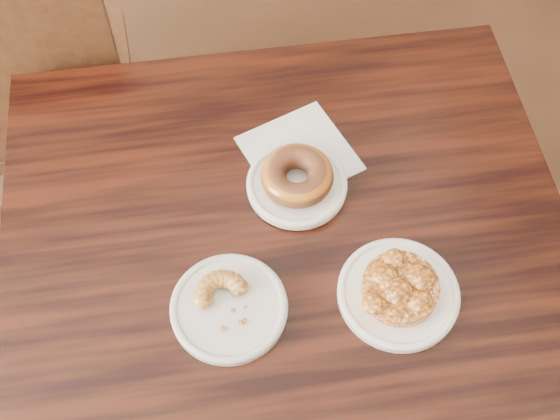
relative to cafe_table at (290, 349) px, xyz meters
name	(u,v)px	position (x,y,z in m)	size (l,w,h in m)	color
floor	(243,412)	(-0.11, 0.02, -0.38)	(5.00, 5.00, 0.00)	black
cafe_table	(290,349)	(0.00, 0.00, 0.00)	(0.88, 0.88, 0.75)	black
chair_far	(43,90)	(-0.30, 0.77, 0.08)	(0.45, 0.45, 0.90)	black
napkin	(299,153)	(0.09, 0.18, 0.38)	(0.16, 0.16, 0.00)	white
plate_donut	(297,185)	(0.06, 0.12, 0.39)	(0.16, 0.16, 0.01)	white
plate_cruller	(229,308)	(-0.11, -0.03, 0.38)	(0.17, 0.17, 0.01)	silver
plate_fritter	(398,294)	(0.12, -0.11, 0.38)	(0.18, 0.18, 0.01)	white
glazed_donut	(297,176)	(0.06, 0.12, 0.41)	(0.11, 0.11, 0.04)	#945315
apple_fritter	(401,287)	(0.12, -0.11, 0.41)	(0.15, 0.15, 0.04)	#431D07
cruller_fragment	(228,303)	(-0.11, -0.03, 0.40)	(0.09, 0.09, 0.02)	brown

